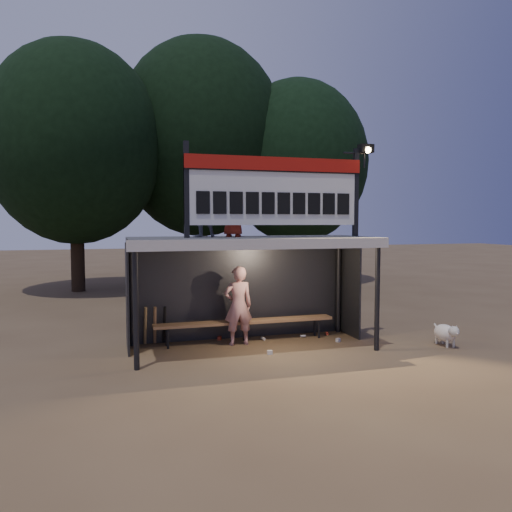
% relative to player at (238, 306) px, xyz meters
% --- Properties ---
extents(ground, '(80.00, 80.00, 0.00)m').
position_rel_player_xyz_m(ground, '(0.21, -0.36, -0.85)').
color(ground, brown).
rests_on(ground, ground).
extents(player, '(0.62, 0.41, 1.69)m').
position_rel_player_xyz_m(player, '(0.00, 0.00, 0.00)').
color(player, silver).
rests_on(player, ground).
extents(child_a, '(0.64, 0.53, 1.19)m').
position_rel_player_xyz_m(child_a, '(-0.78, 0.05, 2.07)').
color(child_a, gray).
rests_on(child_a, dugout_shelter).
extents(child_b, '(0.62, 0.55, 1.07)m').
position_rel_player_xyz_m(child_b, '(-0.11, -0.05, 2.01)').
color(child_b, maroon).
rests_on(child_b, dugout_shelter).
extents(dugout_shelter, '(5.10, 2.08, 2.32)m').
position_rel_player_xyz_m(dugout_shelter, '(0.21, -0.12, 1.00)').
color(dugout_shelter, '#3C3C3E').
rests_on(dugout_shelter, ground).
extents(scoreboard_assembly, '(4.10, 0.27, 1.99)m').
position_rel_player_xyz_m(scoreboard_assembly, '(0.77, -0.37, 2.48)').
color(scoreboard_assembly, black).
rests_on(scoreboard_assembly, dugout_shelter).
extents(bench, '(4.00, 0.35, 0.48)m').
position_rel_player_xyz_m(bench, '(0.21, 0.19, -0.41)').
color(bench, '#956B46').
rests_on(bench, ground).
extents(tree_left, '(6.46, 6.46, 9.27)m').
position_rel_player_xyz_m(tree_left, '(-3.79, 9.64, 4.67)').
color(tree_left, black).
rests_on(tree_left, ground).
extents(tree_mid, '(7.22, 7.22, 10.36)m').
position_rel_player_xyz_m(tree_mid, '(1.21, 11.14, 5.32)').
color(tree_mid, black).
rests_on(tree_mid, ground).
extents(tree_right, '(6.08, 6.08, 8.72)m').
position_rel_player_xyz_m(tree_right, '(5.21, 10.14, 4.34)').
color(tree_right, black).
rests_on(tree_right, ground).
extents(dog, '(0.36, 0.81, 0.49)m').
position_rel_player_xyz_m(dog, '(4.21, -1.36, -0.57)').
color(dog, white).
rests_on(dog, ground).
extents(bats, '(0.48, 0.33, 0.84)m').
position_rel_player_xyz_m(bats, '(-1.72, 0.46, -0.42)').
color(bats, '#9A7847').
rests_on(bats, ground).
extents(litter, '(2.62, 1.56, 0.08)m').
position_rel_player_xyz_m(litter, '(1.10, -0.03, -0.81)').
color(litter, '#AC311D').
rests_on(litter, ground).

